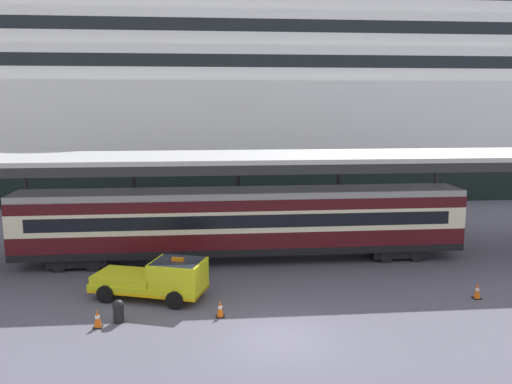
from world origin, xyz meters
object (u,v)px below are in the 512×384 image
(cruise_ship, at_px, (160,86))
(train_carriage, at_px, (242,221))
(service_truck, at_px, (159,278))
(quay_bollard, at_px, (118,310))
(traffic_cone_far, at_px, (220,309))
(traffic_cone_mid, at_px, (97,318))
(traffic_cone_near, at_px, (477,291))

(cruise_ship, xyz_separation_m, train_carriage, (6.85, -30.71, -8.37))
(service_truck, xyz_separation_m, quay_bollard, (-1.46, -2.51, -0.47))
(cruise_ship, distance_m, traffic_cone_far, 40.34)
(traffic_cone_mid, bearing_deg, quay_bollard, 32.02)
(cruise_ship, xyz_separation_m, traffic_cone_near, (17.23, -37.64, -10.30))
(train_carriage, relative_size, quay_bollard, 25.95)
(quay_bollard, bearing_deg, service_truck, 59.82)
(traffic_cone_far, distance_m, quay_bollard, 4.18)
(service_truck, distance_m, traffic_cone_far, 3.66)
(service_truck, distance_m, traffic_cone_near, 14.66)
(cruise_ship, height_order, traffic_cone_near, cruise_ship)
(service_truck, bearing_deg, train_carriage, 52.80)
(traffic_cone_far, bearing_deg, quay_bollard, -178.08)
(cruise_ship, height_order, service_truck, cruise_ship)
(cruise_ship, xyz_separation_m, traffic_cone_mid, (0.43, -39.24, -10.30))
(cruise_ship, relative_size, quay_bollard, 133.87)
(traffic_cone_near, bearing_deg, quay_bollard, -175.99)
(service_truck, bearing_deg, traffic_cone_near, -5.44)
(cruise_ship, relative_size, traffic_cone_far, 174.21)
(cruise_ship, distance_m, train_carriage, 32.56)
(traffic_cone_mid, bearing_deg, traffic_cone_near, 5.44)
(traffic_cone_mid, xyz_separation_m, quay_bollard, (0.76, 0.47, 0.13))
(traffic_cone_near, distance_m, quay_bollard, 16.08)
(traffic_cone_far, height_order, quay_bollard, quay_bollard)
(train_carriage, xyz_separation_m, traffic_cone_mid, (-6.42, -8.52, -1.93))
(train_carriage, distance_m, traffic_cone_mid, 10.85)
(traffic_cone_mid, relative_size, quay_bollard, 0.82)
(traffic_cone_near, bearing_deg, cruise_ship, 114.60)
(train_carriage, height_order, quay_bollard, train_carriage)
(quay_bollard, bearing_deg, traffic_cone_far, 1.92)
(service_truck, relative_size, traffic_cone_far, 7.55)
(traffic_cone_near, xyz_separation_m, quay_bollard, (-16.04, -1.13, 0.13))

